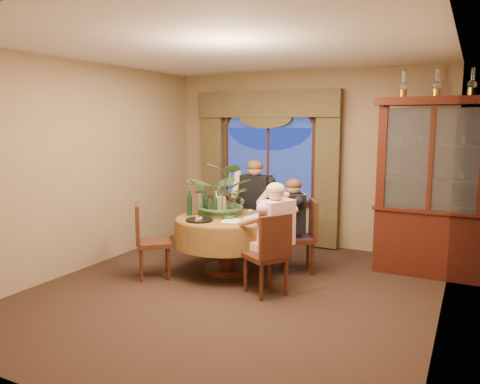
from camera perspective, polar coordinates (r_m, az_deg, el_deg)
The scene contains 36 objects.
floor at distance 5.68m, azimuth -0.91°, elevation -12.02°, with size 5.00×5.00×0.00m, color black.
wall_back at distance 7.65m, azimuth 7.82°, elevation 3.99°, with size 4.50×4.50×0.00m, color #8A724E.
wall_right at distance 4.75m, azimuth 23.84°, elevation 0.61°, with size 5.00×5.00×0.00m, color #8A724E.
ceiling at distance 5.38m, azimuth -0.98°, elevation 17.14°, with size 5.00×5.00×0.00m, color white.
window at distance 7.81m, azimuth 3.47°, elevation 3.41°, with size 1.62×0.10×1.32m, color navy, non-canonical shape.
arched_transom at distance 7.77m, azimuth 3.52°, elevation 9.15°, with size 1.60×0.06×0.44m, color navy, non-canonical shape.
drapery_left at distance 8.23m, azimuth -3.28°, elevation 2.84°, with size 0.38×0.14×2.32m, color #443B21.
drapery_right at distance 7.42m, azimuth 10.63°, elevation 2.09°, with size 0.38×0.14×2.32m, color #443B21.
swag_valance at distance 7.71m, azimuth 3.29°, elevation 10.64°, with size 2.45×0.16×0.42m, color #443B21, non-canonical shape.
dining_table at distance 6.27m, azimuth -1.64°, elevation -6.45°, with size 1.42×1.42×0.75m, color brown.
china_cabinet at distance 6.53m, azimuth 22.19°, elevation 0.50°, with size 1.42×0.56×2.31m, color black.
oil_lamp_left at distance 6.54m, azimuth 19.27°, elevation 12.29°, with size 0.11×0.11×0.34m, color #A5722D, non-canonical shape.
oil_lamp_center at distance 6.50m, azimuth 22.86°, elevation 12.13°, with size 0.11×0.11×0.34m, color #A5722D, non-canonical shape.
oil_lamp_right at distance 6.48m, azimuth 26.47°, elevation 11.92°, with size 0.11×0.11×0.34m, color #A5722D, non-canonical shape.
chair_right at distance 5.48m, azimuth 3.14°, elevation -7.53°, with size 0.42×0.42×0.96m, color black.
chair_back_right at distance 6.32m, azimuth 7.09°, elevation -5.40°, with size 0.42×0.42×0.96m, color black.
chair_back at distance 7.11m, azimuth 0.72°, elevation -3.76°, with size 0.42×0.42×0.96m, color black.
chair_front_left at distance 6.14m, azimuth -10.46°, elevation -5.89°, with size 0.42×0.42×0.96m, color black.
person_pink at distance 5.52m, azimuth 4.45°, elevation -5.56°, with size 0.47×0.43×1.31m, color beige, non-canonical shape.
person_back at distance 7.02m, azimuth 1.86°, elevation -1.93°, with size 0.52×0.47×1.44m, color black, non-canonical shape.
person_scarf at distance 6.35m, azimuth 6.62°, elevation -3.98°, with size 0.45×0.41×1.25m, color black, non-canonical shape.
stoneware_vase at distance 6.31m, azimuth -2.20°, elevation -1.69°, with size 0.13×0.13×0.25m, color #9B8162, non-canonical shape.
centerpiece_plant at distance 6.27m, azimuth -2.02°, elevation 2.77°, with size 0.96×1.07×0.83m, color #355630.
olive_bowl at distance 6.07m, azimuth -1.38°, elevation -3.09°, with size 0.14×0.14×0.04m, color #4E5F2F.
cheese_platter at distance 5.96m, azimuth -4.97°, elevation -3.43°, with size 0.34×0.34×0.02m, color black.
wine_bottle_0 at distance 6.43m, azimuth -2.95°, elevation -1.15°, with size 0.07×0.07×0.33m, color black.
wine_bottle_1 at distance 6.31m, azimuth -4.25°, elevation -1.35°, with size 0.07×0.07×0.33m, color black.
wine_bottle_2 at distance 6.31m, azimuth -6.18°, elevation -1.37°, with size 0.07×0.07×0.33m, color black.
wine_bottle_3 at distance 6.14m, azimuth -3.09°, elevation -1.61°, with size 0.07×0.07×0.33m, color black.
wine_bottle_4 at distance 6.45m, azimuth -4.88°, elevation -1.13°, with size 0.07×0.07×0.33m, color tan.
wine_bottle_5 at distance 6.30m, azimuth -2.95°, elevation -1.35°, with size 0.07×0.07×0.33m, color tan.
tasting_paper_0 at distance 5.94m, azimuth -1.12°, elevation -3.53°, with size 0.21×0.30×0.00m, color white.
tasting_paper_1 at distance 6.19m, azimuth 1.86°, elevation -3.03°, with size 0.21×0.30×0.00m, color white.
wine_glass_person_pink at distance 5.81m, azimuth 1.25°, elevation -2.94°, with size 0.07×0.07×0.18m, color silver, non-canonical shape.
wine_glass_person_back at distance 6.58m, azimuth 0.23°, elevation -1.57°, with size 0.07×0.07×0.18m, color silver, non-canonical shape.
wine_glass_person_scarf at distance 6.22m, azimuth 2.69°, elevation -2.17°, with size 0.07×0.07×0.18m, color silver, non-canonical shape.
Camera 1 is at (2.48, -4.71, 1.99)m, focal length 35.00 mm.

